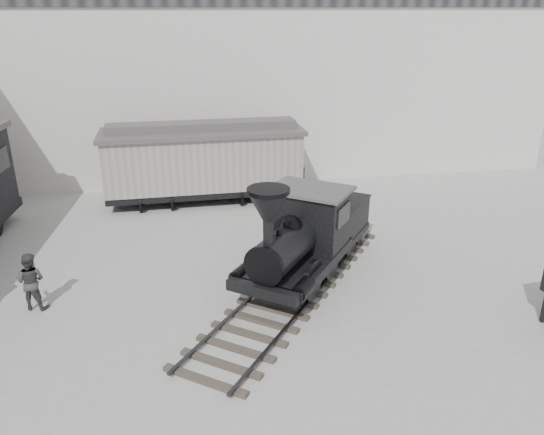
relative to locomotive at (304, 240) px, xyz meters
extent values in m
plane|color=#9E9E9B|center=(-1.84, -3.81, -1.34)|extent=(90.00, 90.00, 0.00)
cube|color=silver|center=(-1.84, 11.19, 4.16)|extent=(34.00, 2.40, 11.00)
cube|color=#38322A|center=(-0.49, -0.65, -1.25)|extent=(7.91, 9.53, 0.18)
cube|color=#2D2D30|center=(-1.13, -0.17, -1.19)|extent=(6.20, 8.25, 0.07)
cube|color=#2D2D30|center=(0.16, -1.13, -1.19)|extent=(6.20, 8.25, 0.07)
cylinder|color=black|center=(-1.51, -0.58, -0.55)|extent=(0.84, 1.06, 1.22)
cylinder|color=black|center=(-0.12, -1.61, -0.55)|extent=(0.84, 1.06, 1.22)
cylinder|color=black|center=(-0.65, 0.58, -0.55)|extent=(0.84, 1.06, 1.22)
cylinder|color=black|center=(0.74, -0.46, -0.55)|extent=(0.84, 1.06, 1.22)
cube|color=black|center=(-0.39, -0.52, -0.41)|extent=(4.18, 4.54, 0.31)
cylinder|color=black|center=(-0.85, -1.14, 0.30)|extent=(2.42, 2.72, 1.11)
cylinder|color=black|center=(-1.45, -1.94, 1.17)|extent=(0.40, 0.40, 0.67)
cone|color=black|center=(-1.45, -1.94, 1.89)|extent=(1.50, 1.50, 0.78)
sphere|color=black|center=(-0.59, -0.78, 0.83)|extent=(0.58, 0.58, 0.58)
cube|color=black|center=(0.21, 0.29, 0.61)|extent=(2.64, 2.50, 1.72)
cube|color=#524F4F|center=(0.21, 0.29, 1.51)|extent=(2.95, 2.81, 0.09)
cube|color=black|center=(1.41, 1.89, -0.01)|extent=(2.94, 2.98, 1.00)
cylinder|color=black|center=(-4.74, 7.83, -0.97)|extent=(1.86, 0.77, 0.74)
cylinder|color=black|center=(-0.49, 7.91, -0.97)|extent=(1.86, 0.77, 0.74)
cube|color=black|center=(-2.61, 7.87, -0.78)|extent=(8.34, 2.46, 0.28)
cube|color=gray|center=(-2.61, 7.87, 0.51)|extent=(8.34, 2.56, 2.31)
cube|color=#524F4F|center=(-2.61, 7.87, 1.75)|extent=(8.63, 2.84, 0.18)
cube|color=#524F4F|center=(-2.61, 7.87, 2.01)|extent=(7.95, 1.26, 0.33)
imported|color=#3D3D40|center=(-7.95, -0.38, -0.49)|extent=(0.96, 0.83, 1.70)
camera|label=1|loc=(-3.59, -14.50, 6.63)|focal=35.00mm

